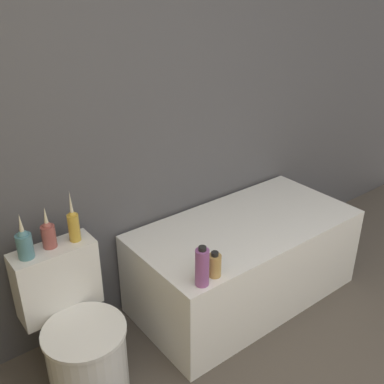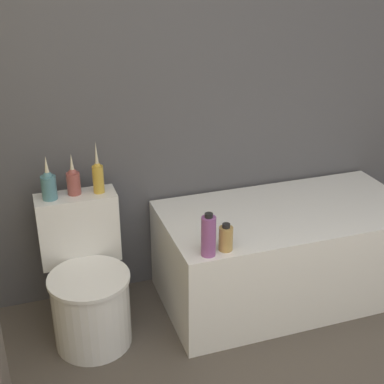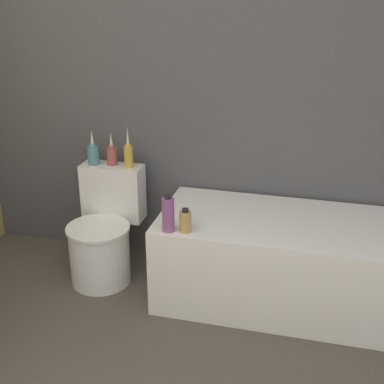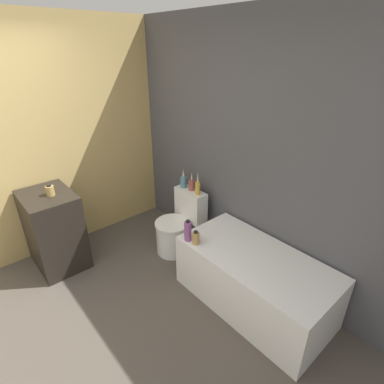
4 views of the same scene
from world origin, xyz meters
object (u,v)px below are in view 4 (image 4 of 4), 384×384
(bathtub, at_px, (254,280))
(toilet, at_px, (178,227))
(soap_bottle_glass, at_px, (50,191))
(shampoo_bottle_short, at_px, (196,238))
(shampoo_bottle_tall, at_px, (188,231))
(vase_gold, at_px, (183,181))
(vase_silver, at_px, (192,184))
(vase_bronze, at_px, (198,187))

(bathtub, bearing_deg, toilet, 179.43)
(soap_bottle_glass, relative_size, shampoo_bottle_short, 0.87)
(toilet, relative_size, shampoo_bottle_tall, 3.29)
(toilet, relative_size, vase_gold, 3.08)
(bathtub, xyz_separation_m, shampoo_bottle_tall, (-0.60, -0.30, 0.38))
(toilet, distance_m, shampoo_bottle_short, 0.78)
(vase_silver, bearing_deg, toilet, -90.00)
(vase_silver, height_order, shampoo_bottle_short, vase_silver)
(vase_gold, relative_size, shampoo_bottle_short, 1.67)
(toilet, xyz_separation_m, soap_bottle_glass, (-0.63, -1.16, 0.63))
(vase_bronze, height_order, shampoo_bottle_tall, vase_bronze)
(bathtub, height_order, soap_bottle_glass, soap_bottle_glass)
(shampoo_bottle_tall, xyz_separation_m, shampoo_bottle_short, (0.10, 0.02, -0.04))
(vase_gold, bearing_deg, soap_bottle_glass, -110.42)
(toilet, distance_m, vase_bronze, 0.57)
(shampoo_bottle_tall, relative_size, shampoo_bottle_short, 1.56)
(bathtub, relative_size, vase_bronze, 5.17)
(soap_bottle_glass, height_order, vase_bronze, vase_bronze)
(vase_gold, bearing_deg, bathtub, -9.09)
(bathtub, xyz_separation_m, vase_bronze, (-1.03, 0.21, 0.54))
(soap_bottle_glass, distance_m, vase_gold, 1.45)
(soap_bottle_glass, distance_m, shampoo_bottle_short, 1.58)
(shampoo_bottle_tall, bearing_deg, bathtub, 26.77)
(vase_bronze, bearing_deg, shampoo_bottle_tall, -50.14)
(soap_bottle_glass, distance_m, shampoo_bottle_tall, 1.48)
(toilet, relative_size, vase_silver, 3.27)
(vase_silver, distance_m, shampoo_bottle_tall, 0.78)
(vase_gold, height_order, vase_silver, vase_gold)
(vase_gold, distance_m, shampoo_bottle_short, 0.94)
(toilet, distance_m, soap_bottle_glass, 1.47)
(soap_bottle_glass, xyz_separation_m, vase_gold, (0.51, 1.36, -0.12))
(bathtub, height_order, vase_bronze, vase_bronze)
(soap_bottle_glass, bearing_deg, shampoo_bottle_short, 34.03)
(toilet, bearing_deg, shampoo_bottle_short, -24.67)
(vase_gold, xyz_separation_m, shampoo_bottle_tall, (0.68, -0.51, -0.15))
(vase_bronze, bearing_deg, toilet, -122.90)
(vase_gold, distance_m, vase_bronze, 0.25)
(soap_bottle_glass, height_order, shampoo_bottle_tall, soap_bottle_glass)
(vase_silver, bearing_deg, shampoo_bottle_tall, -43.83)
(soap_bottle_glass, distance_m, vase_bronze, 1.56)
(vase_bronze, bearing_deg, vase_silver, 171.02)
(bathtub, relative_size, vase_silver, 6.46)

